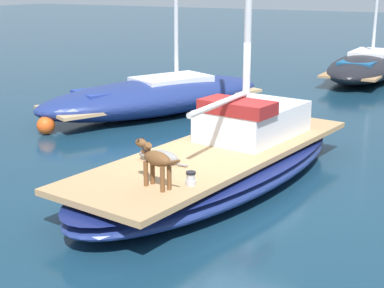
# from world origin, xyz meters

# --- Properties ---
(ground_plane) EXTENTS (120.00, 120.00, 0.00)m
(ground_plane) POSITION_xyz_m (0.00, 0.00, 0.00)
(ground_plane) COLOR #143347
(sailboat_main) EXTENTS (3.42, 7.50, 0.66)m
(sailboat_main) POSITION_xyz_m (0.00, 0.00, 0.34)
(sailboat_main) COLOR navy
(sailboat_main) RESTS_ON ground
(cabin_house) EXTENTS (1.67, 2.38, 0.84)m
(cabin_house) POSITION_xyz_m (0.15, 1.11, 1.01)
(cabin_house) COLOR silver
(cabin_house) RESTS_ON sailboat_main
(dog_grey) EXTENTS (0.95, 0.28, 0.22)m
(dog_grey) POSITION_xyz_m (-0.50, -1.18, 0.77)
(dog_grey) COLOR gray
(dog_grey) RESTS_ON sailboat_main
(dog_brown) EXTENTS (0.92, 0.37, 0.70)m
(dog_brown) POSITION_xyz_m (0.06, -2.22, 1.08)
(dog_brown) COLOR brown
(dog_brown) RESTS_ON sailboat_main
(deck_winch) EXTENTS (0.16, 0.16, 0.21)m
(deck_winch) POSITION_xyz_m (0.48, -1.90, 0.76)
(deck_winch) COLOR #B7B7BC
(deck_winch) RESTS_ON sailboat_main
(moored_boat_port_side) EXTENTS (4.97, 7.30, 7.89)m
(moored_boat_port_side) POSITION_xyz_m (-4.09, 4.30, 0.54)
(moored_boat_port_side) COLOR navy
(moored_boat_port_side) RESTS_ON ground
(moored_boat_far_astern) EXTENTS (2.41, 6.89, 5.72)m
(moored_boat_far_astern) POSITION_xyz_m (-0.35, 13.19, 0.51)
(moored_boat_far_astern) COLOR black
(moored_boat_far_astern) RESTS_ON ground
(mooring_buoy) EXTENTS (0.44, 0.44, 0.44)m
(mooring_buoy) POSITION_xyz_m (-5.23, 1.18, 0.22)
(mooring_buoy) COLOR #E55119
(mooring_buoy) RESTS_ON ground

